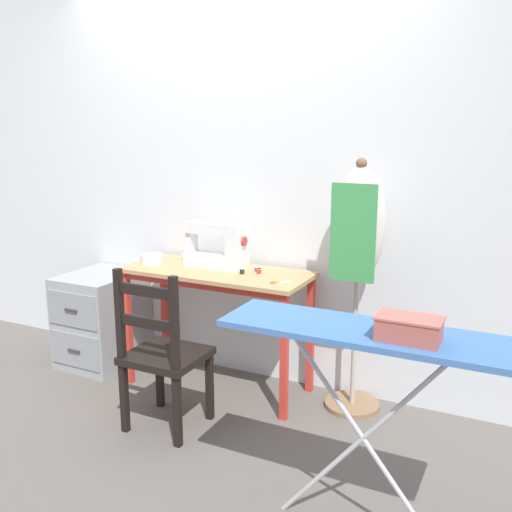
% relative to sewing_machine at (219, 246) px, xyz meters
% --- Properties ---
extents(ground_plane, '(14.00, 14.00, 0.00)m').
position_rel_sewing_machine_xyz_m(ground_plane, '(0.03, -0.31, -0.89)').
color(ground_plane, '#5B5651').
extents(wall_back, '(10.00, 0.05, 2.55)m').
position_rel_sewing_machine_xyz_m(wall_back, '(0.03, 0.23, 0.38)').
color(wall_back, silver).
rests_on(wall_back, ground_plane).
extents(sewing_table, '(1.16, 0.48, 0.76)m').
position_rel_sewing_machine_xyz_m(sewing_table, '(0.03, -0.08, -0.24)').
color(sewing_table, tan).
rests_on(sewing_table, ground_plane).
extents(sewing_machine, '(0.40, 0.16, 0.30)m').
position_rel_sewing_machine_xyz_m(sewing_machine, '(0.00, 0.00, 0.00)').
color(sewing_machine, white).
rests_on(sewing_machine, sewing_table).
extents(fabric_bowl, '(0.14, 0.14, 0.06)m').
position_rel_sewing_machine_xyz_m(fabric_bowl, '(-0.43, -0.11, -0.10)').
color(fabric_bowl, silver).
rests_on(fabric_bowl, sewing_table).
extents(scissors, '(0.11, 0.10, 0.01)m').
position_rel_sewing_machine_xyz_m(scissors, '(0.48, -0.17, -0.13)').
color(scissors, silver).
rests_on(scissors, sewing_table).
extents(thread_spool_near_machine, '(0.04, 0.04, 0.04)m').
position_rel_sewing_machine_xyz_m(thread_spool_near_machine, '(0.21, -0.10, -0.11)').
color(thread_spool_near_machine, black).
rests_on(thread_spool_near_machine, sewing_table).
extents(thread_spool_mid_table, '(0.03, 0.03, 0.03)m').
position_rel_sewing_machine_xyz_m(thread_spool_mid_table, '(0.26, -0.01, -0.11)').
color(thread_spool_mid_table, purple).
rests_on(thread_spool_mid_table, sewing_table).
extents(thread_spool_far_edge, '(0.03, 0.03, 0.04)m').
position_rel_sewing_machine_xyz_m(thread_spool_far_edge, '(0.30, -0.05, -0.11)').
color(thread_spool_far_edge, red).
rests_on(thread_spool_far_edge, sewing_table).
extents(wooden_chair, '(0.40, 0.38, 0.91)m').
position_rel_sewing_machine_xyz_m(wooden_chair, '(0.02, -0.64, -0.47)').
color(wooden_chair, black).
rests_on(wooden_chair, ground_plane).
extents(filing_cabinet, '(0.44, 0.57, 0.63)m').
position_rel_sewing_machine_xyz_m(filing_cabinet, '(-0.90, -0.08, -0.58)').
color(filing_cabinet, '#93999E').
rests_on(filing_cabinet, ground_plane).
extents(dress_form, '(0.32, 0.32, 1.45)m').
position_rel_sewing_machine_xyz_m(dress_form, '(0.87, 0.04, 0.11)').
color(dress_form, '#846647').
rests_on(dress_form, ground_plane).
extents(ironing_board, '(1.12, 0.32, 0.88)m').
position_rel_sewing_machine_xyz_m(ironing_board, '(1.21, -0.98, -0.07)').
color(ironing_board, '#3D6BAD').
rests_on(ironing_board, ground_plane).
extents(storage_box, '(0.23, 0.14, 0.09)m').
position_rel_sewing_machine_xyz_m(storage_box, '(1.37, -1.03, 0.02)').
color(storage_box, '#AD564C').
rests_on(storage_box, ironing_board).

